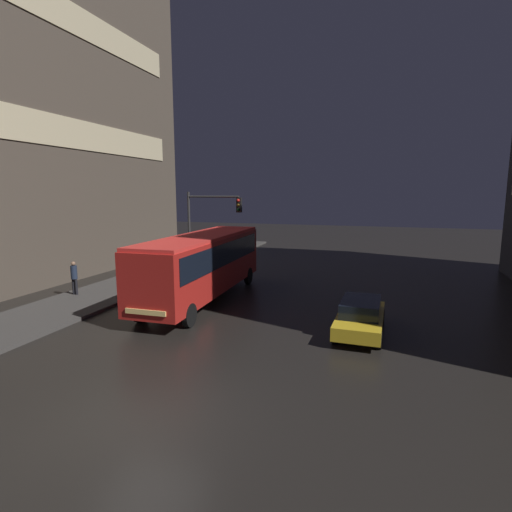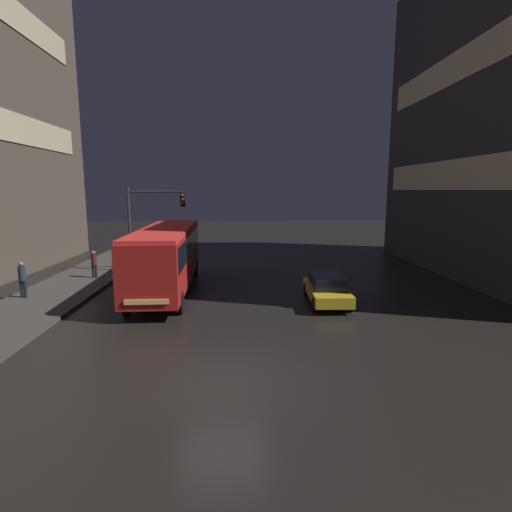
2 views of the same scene
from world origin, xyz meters
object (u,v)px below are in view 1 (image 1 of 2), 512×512
at_px(bus_near, 203,260).
at_px(pedestrian_near, 74,276).
at_px(pedestrian_far, 151,265).
at_px(traffic_light_main, 208,220).
at_px(car_taxi, 360,316).

relative_size(bus_near, pedestrian_near, 6.29).
xyz_separation_m(pedestrian_near, pedestrian_far, (1.86, 4.40, -0.08)).
bearing_deg(traffic_light_main, car_taxi, -36.50).
relative_size(pedestrian_near, traffic_light_main, 0.32).
relative_size(pedestrian_far, traffic_light_main, 0.29).
xyz_separation_m(car_taxi, pedestrian_near, (-14.73, 0.98, 0.46)).
bearing_deg(car_taxi, traffic_light_main, -35.18).
bearing_deg(pedestrian_near, pedestrian_far, 72.00).
height_order(bus_near, car_taxi, bus_near).
distance_m(pedestrian_far, traffic_light_main, 4.49).
bearing_deg(traffic_light_main, bus_near, -68.65).
distance_m(bus_near, car_taxi, 8.56).
bearing_deg(pedestrian_near, car_taxi, 1.11).
distance_m(bus_near, pedestrian_far, 5.66).
bearing_deg(car_taxi, pedestrian_near, -2.49).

